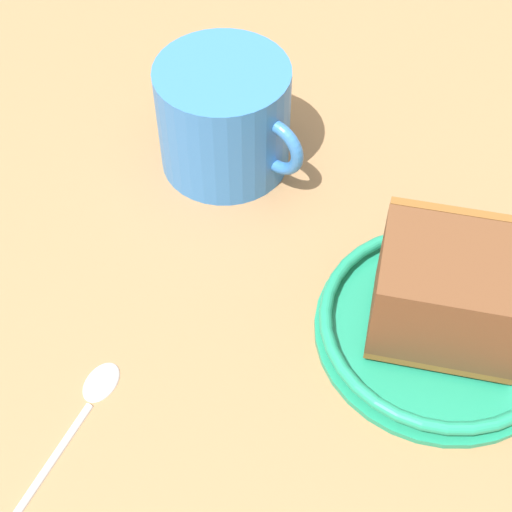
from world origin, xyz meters
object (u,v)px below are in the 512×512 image
object	(u,v)px
cake_slice	(452,290)
tea_mug	(225,117)
small_plate	(441,326)
teaspoon	(86,407)

from	to	relation	value
cake_slice	tea_mug	size ratio (longest dim) A/B	1.00
small_plate	tea_mug	bearing A→B (deg)	13.65
small_plate	teaspoon	xyz separation A→B (cm)	(5.56, 22.35, -0.53)
small_plate	teaspoon	bearing A→B (deg)	76.02
cake_slice	tea_mug	distance (cm)	21.42
cake_slice	teaspoon	size ratio (longest dim) A/B	1.18
teaspoon	small_plate	bearing A→B (deg)	-103.98
tea_mug	teaspoon	xyz separation A→B (cm)	(-15.40, 17.25, -4.07)
small_plate	cake_slice	bearing A→B (deg)	-40.08
small_plate	teaspoon	world-z (taller)	small_plate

